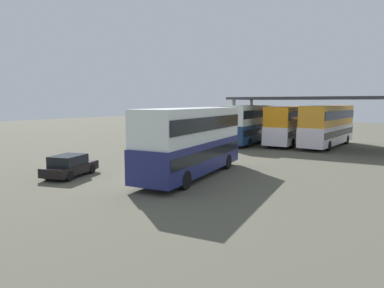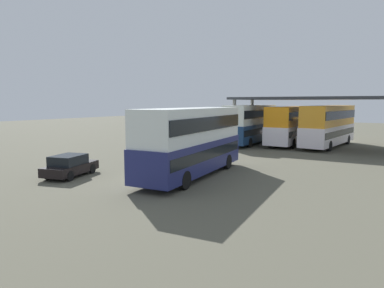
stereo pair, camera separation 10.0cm
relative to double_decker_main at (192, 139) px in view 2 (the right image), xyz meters
name	(u,v)px [view 2 (the right image)]	position (x,y,z in m)	size (l,w,h in m)	color
ground_plane	(154,181)	(-1.07, -2.40, -2.30)	(140.00, 140.00, 0.00)	#565445
double_decker_main	(192,139)	(0.00, 0.00, 0.00)	(3.54, 10.34, 4.20)	navy
parked_hatchback	(70,166)	(-6.27, -4.17, -1.63)	(2.60, 4.01, 1.35)	black
double_decker_near_canopy	(251,123)	(-3.47, 17.64, 0.02)	(2.73, 10.46, 4.23)	navy
double_decker_mid_row	(292,124)	(0.47, 19.40, -0.06)	(2.57, 10.66, 4.09)	white
double_decker_far_right	(329,124)	(4.27, 19.42, 0.01)	(3.46, 11.09, 4.21)	white
depot_canopy	(340,100)	(5.53, 17.51, 2.47)	(20.86, 7.24, 5.07)	#33353A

